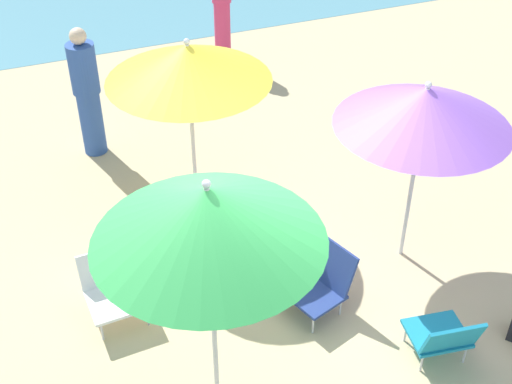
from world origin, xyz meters
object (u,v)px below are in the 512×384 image
object	(u,v)px
beach_chair_b	(113,286)
beach_chair_d	(237,250)
beach_chair_c	(322,280)
person_b	(87,93)
umbrella_purple	(425,107)
beach_chair_a	(444,336)
umbrella_yellow	(188,63)
person_c	(222,6)
umbrella_green	(208,215)

from	to	relation	value
beach_chair_b	beach_chair_d	world-z (taller)	beach_chair_d
beach_chair_c	person_b	xyz separation A→B (m)	(-1.41, 3.37, 0.47)
umbrella_purple	beach_chair_a	distance (m)	1.94
umbrella_yellow	beach_chair_d	distance (m)	1.82
beach_chair_c	beach_chair_d	size ratio (longest dim) A/B	0.90
beach_chair_a	person_c	xyz separation A→B (m)	(0.25, 6.19, 0.53)
umbrella_purple	person_c	bearing A→B (deg)	92.00
umbrella_purple	umbrella_yellow	distance (m)	2.22
beach_chair_a	beach_chair_c	xyz separation A→B (m)	(-0.65, 0.95, 0.02)
umbrella_green	beach_chair_b	bearing A→B (deg)	114.09
beach_chair_d	beach_chair_c	bearing A→B (deg)	66.11
umbrella_yellow	beach_chair_d	xyz separation A→B (m)	(0.04, -1.13, -1.43)
umbrella_purple	umbrella_green	distance (m)	2.47
beach_chair_d	person_c	distance (m)	4.83
umbrella_green	person_b	size ratio (longest dim) A/B	1.34
beach_chair_b	person_c	size ratio (longest dim) A/B	0.37
beach_chair_a	beach_chair_c	bearing A→B (deg)	42.98
beach_chair_d	person_c	xyz separation A→B (m)	(1.47, 4.58, 0.51)
umbrella_purple	beach_chair_b	bearing A→B (deg)	174.26
umbrella_purple	beach_chair_c	world-z (taller)	umbrella_purple
beach_chair_c	beach_chair_d	world-z (taller)	beach_chair_d
person_b	person_c	distance (m)	2.97
beach_chair_b	beach_chair_c	world-z (taller)	beach_chair_c
umbrella_purple	person_b	size ratio (longest dim) A/B	1.21
umbrella_purple	beach_chair_a	world-z (taller)	umbrella_purple
beach_chair_a	beach_chair_d	distance (m)	2.02
beach_chair_c	person_c	bearing A→B (deg)	-118.01
umbrella_purple	umbrella_yellow	bearing A→B (deg)	139.61
umbrella_green	beach_chair_a	distance (m)	2.45
beach_chair_a	beach_chair_b	bearing A→B (deg)	65.05
beach_chair_a	beach_chair_c	size ratio (longest dim) A/B	0.89
beach_chair_a	person_b	xyz separation A→B (m)	(-2.06, 4.32, 0.50)
umbrella_purple	umbrella_yellow	size ratio (longest dim) A/B	0.96
umbrella_yellow	beach_chair_c	bearing A→B (deg)	-71.11
umbrella_yellow	person_c	size ratio (longest dim) A/B	1.22
umbrella_yellow	person_c	xyz separation A→B (m)	(1.52, 3.45, -0.92)
beach_chair_c	beach_chair_d	xyz separation A→B (m)	(-0.57, 0.66, 0.00)
beach_chair_b	beach_chair_c	xyz separation A→B (m)	(1.75, -0.64, 0.03)
umbrella_yellow	beach_chair_d	size ratio (longest dim) A/B	2.76
umbrella_purple	umbrella_green	size ratio (longest dim) A/B	0.90
beach_chair_c	person_b	world-z (taller)	person_b
person_c	umbrella_green	bearing A→B (deg)	176.67
beach_chair_a	person_b	bearing A→B (deg)	33.96
umbrella_purple	beach_chair_d	bearing A→B (deg)	169.43
beach_chair_a	beach_chair_b	world-z (taller)	beach_chair_a
beach_chair_a	beach_chair_b	size ratio (longest dim) A/B	0.96
beach_chair_d	umbrella_green	bearing A→B (deg)	-1.54
beach_chair_a	umbrella_green	bearing A→B (deg)	87.52
umbrella_green	beach_chair_b	size ratio (longest dim) A/B	3.55
person_b	umbrella_green	bearing A→B (deg)	23.91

